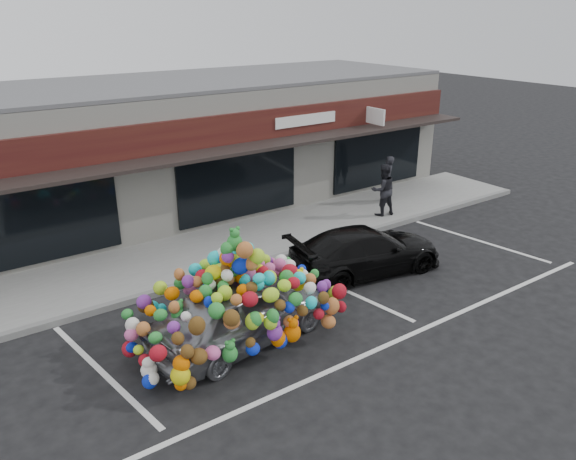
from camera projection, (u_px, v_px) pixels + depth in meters
ground at (249, 326)px, 12.34m from camera, size 90.00×90.00×0.00m
shop_building at (110, 154)px, 17.96m from camera, size 24.00×7.20×4.31m
sidewalk at (173, 261)px, 15.35m from camera, size 26.00×3.00×0.15m
kerb at (198, 281)px, 14.21m from camera, size 26.00×0.18×0.16m
parking_stripe_left at (102, 372)px, 10.77m from camera, size 0.73×4.37×0.01m
parking_stripe_mid at (341, 288)px, 13.99m from camera, size 0.73×4.37×0.01m
parking_stripe_right at (478, 240)px, 16.89m from camera, size 0.73×4.37×0.01m
lane_line at (389, 344)px, 11.66m from camera, size 14.00×0.12×0.01m
toy_car at (239, 305)px, 11.46m from camera, size 2.97×4.59×2.54m
black_sedan at (366, 251)px, 14.66m from camera, size 2.37×4.43×1.22m
pedestrian_a at (387, 179)px, 19.56m from camera, size 0.70×0.68×1.63m
pedestrian_b at (383, 190)px, 18.27m from camera, size 0.95×0.81×1.71m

